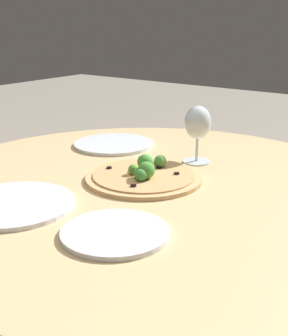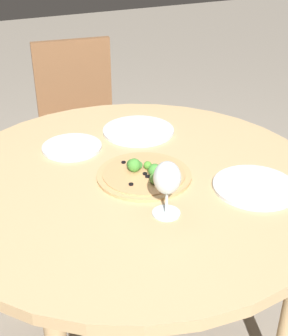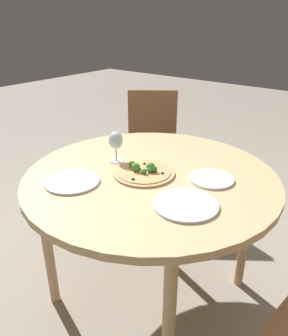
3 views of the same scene
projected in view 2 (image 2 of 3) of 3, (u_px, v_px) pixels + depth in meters
The scene contains 7 objects.
dining_table at pixel (135, 193), 1.45m from camera, with size 1.18×1.18×0.73m.
chair at pixel (81, 129), 2.34m from camera, with size 0.45×0.45×0.89m.
pizza at pixel (144, 174), 1.41m from camera, with size 0.29×0.29×0.06m.
wine_glass at pixel (167, 180), 1.19m from camera, with size 0.08×0.08×0.16m.
plate_near at pixel (72, 147), 1.58m from camera, with size 0.20×0.20×0.01m.
plate_far at pixel (255, 187), 1.35m from camera, with size 0.24×0.24×0.01m.
plate_side at pixel (138, 131), 1.69m from camera, with size 0.26×0.26×0.01m.
Camera 2 is at (-0.50, -1.12, 1.45)m, focal length 50.00 mm.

